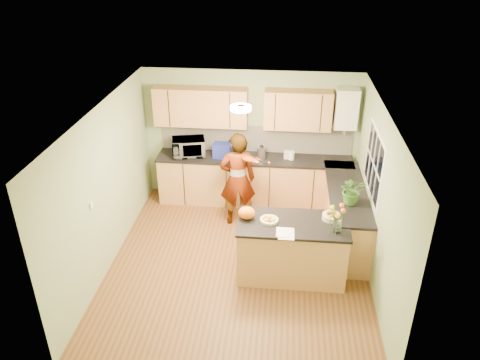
{
  "coord_description": "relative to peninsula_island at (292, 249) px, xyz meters",
  "views": [
    {
      "loc": [
        0.61,
        -5.93,
        4.6
      ],
      "look_at": [
        -0.03,
        0.5,
        1.22
      ],
      "focal_mm": 35.0,
      "sensor_mm": 36.0,
      "label": 1
    }
  ],
  "objects": [
    {
      "name": "microwave",
      "position": [
        -1.95,
        2.12,
        0.64
      ],
      "size": [
        0.67,
        0.53,
        0.33
      ],
      "primitive_type": "imported",
      "rotation": [
        0.0,
        0.0,
        0.23
      ],
      "color": "white",
      "rests_on": "back_counter"
    },
    {
      "name": "ceiling_lamp",
      "position": [
        -0.82,
        0.49,
        2.0
      ],
      "size": [
        0.3,
        0.3,
        0.07
      ],
      "color": "#FFEABF",
      "rests_on": "ceiling"
    },
    {
      "name": "wall_left",
      "position": [
        -2.82,
        0.19,
        0.79
      ],
      "size": [
        0.02,
        4.5,
        2.5
      ],
      "primitive_type": "cube",
      "color": "#8BA576",
      "rests_on": "floor"
    },
    {
      "name": "peninsula_island",
      "position": [
        0.0,
        0.0,
        0.0
      ],
      "size": [
        1.61,
        0.82,
        0.92
      ],
      "color": "#B57648",
      "rests_on": "floor"
    },
    {
      "name": "potted_plant",
      "position": [
        0.88,
        0.62,
        0.7
      ],
      "size": [
        0.41,
        0.36,
        0.45
      ],
      "primitive_type": "imported",
      "rotation": [
        0.0,
        0.0,
        0.03
      ],
      "color": "#386E24",
      "rests_on": "right_counter"
    },
    {
      "name": "wall_right",
      "position": [
        1.18,
        0.19,
        0.79
      ],
      "size": [
        0.02,
        4.5,
        2.5
      ],
      "primitive_type": "cube",
      "color": "#8BA576",
      "rests_on": "floor"
    },
    {
      "name": "boiler",
      "position": [
        0.88,
        2.28,
        1.43
      ],
      "size": [
        0.4,
        0.3,
        0.86
      ],
      "color": "white",
      "rests_on": "wall_back"
    },
    {
      "name": "window_right",
      "position": [
        1.18,
        0.79,
        1.09
      ],
      "size": [
        0.01,
        1.3,
        1.05
      ],
      "color": "white",
      "rests_on": "wall_right"
    },
    {
      "name": "orange_bowl",
      "position": [
        0.55,
        0.15,
        0.53
      ],
      "size": [
        0.27,
        0.27,
        0.16
      ],
      "color": "beige",
      "rests_on": "peninsula_island"
    },
    {
      "name": "wall_back",
      "position": [
        -0.82,
        2.44,
        0.79
      ],
      "size": [
        4.0,
        0.02,
        2.5
      ],
      "primitive_type": "cube",
      "color": "#8BA576",
      "rests_on": "floor"
    },
    {
      "name": "jar_white",
      "position": [
        -0.04,
        2.12,
        0.56
      ],
      "size": [
        0.1,
        0.1,
        0.16
      ],
      "primitive_type": "cylinder",
      "rotation": [
        0.0,
        0.0,
        0.0
      ],
      "color": "white",
      "rests_on": "back_counter"
    },
    {
      "name": "fruit_dish",
      "position": [
        -0.35,
        0.0,
        0.5
      ],
      "size": [
        0.27,
        0.27,
        0.09
      ],
      "color": "beige",
      "rests_on": "peninsula_island"
    },
    {
      "name": "jar_cream",
      "position": [
        -0.13,
        2.16,
        0.56
      ],
      "size": [
        0.11,
        0.11,
        0.16
      ],
      "primitive_type": "cylinder",
      "rotation": [
        0.0,
        0.0,
        -0.1
      ],
      "color": "beige",
      "rests_on": "back_counter"
    },
    {
      "name": "ceiling",
      "position": [
        -0.82,
        0.19,
        2.04
      ],
      "size": [
        4.0,
        4.5,
        0.02
      ],
      "primitive_type": "cube",
      "color": "white",
      "rests_on": "wall_back"
    },
    {
      "name": "flower_vase",
      "position": [
        0.6,
        -0.18,
        0.79
      ],
      "size": [
        0.27,
        0.27,
        0.5
      ],
      "rotation": [
        0.0,
        0.0,
        -0.09
      ],
      "color": "silver",
      "rests_on": "peninsula_island"
    },
    {
      "name": "upper_cabinets",
      "position": [
        -0.99,
        2.27,
        1.39
      ],
      "size": [
        3.2,
        0.34,
        0.7
      ],
      "color": "#B57648",
      "rests_on": "wall_back"
    },
    {
      "name": "blue_box",
      "position": [
        -1.3,
        2.1,
        0.61
      ],
      "size": [
        0.36,
        0.29,
        0.27
      ],
      "primitive_type": "cube",
      "rotation": [
        0.0,
        0.0,
        -0.13
      ],
      "color": "navy",
      "rests_on": "back_counter"
    },
    {
      "name": "light_switch",
      "position": [
        -2.8,
        -0.41,
        0.84
      ],
      "size": [
        0.02,
        0.09,
        0.09
      ],
      "primitive_type": "cube",
      "color": "white",
      "rests_on": "wall_left"
    },
    {
      "name": "kettle",
      "position": [
        -0.59,
        2.12,
        0.6
      ],
      "size": [
        0.16,
        0.16,
        0.31
      ],
      "rotation": [
        0.0,
        0.0,
        -0.31
      ],
      "color": "#ADADB2",
      "rests_on": "back_counter"
    },
    {
      "name": "wall_front",
      "position": [
        -0.82,
        -2.06,
        0.79
      ],
      "size": [
        4.0,
        0.02,
        2.5
      ],
      "primitive_type": "cube",
      "color": "#8BA576",
      "rests_on": "floor"
    },
    {
      "name": "papers",
      "position": [
        -0.1,
        -0.3,
        0.47
      ],
      "size": [
        0.22,
        0.3,
        0.01
      ],
      "primitive_type": "cube",
      "color": "white",
      "rests_on": "peninsula_island"
    },
    {
      "name": "floor",
      "position": [
        -0.82,
        0.19,
        -0.46
      ],
      "size": [
        4.5,
        4.5,
        0.0
      ],
      "primitive_type": "plane",
      "color": "brown",
      "rests_on": "ground"
    },
    {
      "name": "back_counter",
      "position": [
        -0.72,
        2.14,
        0.01
      ],
      "size": [
        3.64,
        0.62,
        0.94
      ],
      "color": "#B57648",
      "rests_on": "floor"
    },
    {
      "name": "right_counter",
      "position": [
        0.88,
        1.04,
        0.01
      ],
      "size": [
        0.62,
        2.24,
        0.94
      ],
      "color": "#B57648",
      "rests_on": "floor"
    },
    {
      "name": "violinist",
      "position": [
        -0.96,
        1.38,
        0.4
      ],
      "size": [
        0.69,
        0.52,
        1.72
      ],
      "primitive_type": "imported",
      "rotation": [
        0.0,
        0.0,
        3.33
      ],
      "color": "tan",
      "rests_on": "floor"
    },
    {
      "name": "splashback",
      "position": [
        -0.72,
        2.42,
        0.74
      ],
      "size": [
        3.6,
        0.02,
        0.52
      ],
      "primitive_type": "cube",
      "color": "beige",
      "rests_on": "back_counter"
    },
    {
      "name": "orange_bag",
      "position": [
        -0.68,
        0.05,
        0.55
      ],
      "size": [
        0.3,
        0.28,
        0.19
      ],
      "primitive_type": "ellipsoid",
      "rotation": [
        0.0,
        0.0,
        -0.33
      ],
      "color": "orange",
      "rests_on": "peninsula_island"
    },
    {
      "name": "violin",
      "position": [
        -0.76,
        1.16,
        0.92
      ],
      "size": [
        0.62,
        0.54,
        0.16
      ],
      "primitive_type": null,
      "rotation": [
        0.17,
        0.0,
        -0.61
      ],
      "color": "#4D1704",
      "rests_on": "violinist"
    }
  ]
}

